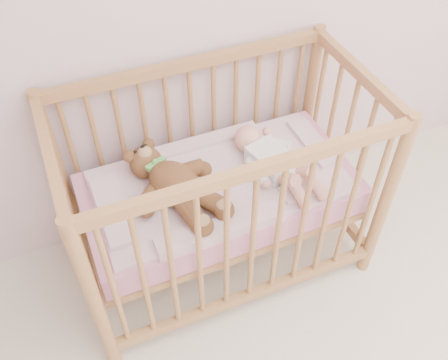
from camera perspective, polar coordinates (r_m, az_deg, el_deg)
name	(u,v)px	position (r m, az deg, el deg)	size (l,w,h in m)	color
crib	(220,191)	(2.27, -0.49, -1.25)	(1.36, 0.76, 1.00)	#B5754C
mattress	(220,193)	(2.28, -0.48, -1.50)	(1.22, 0.62, 0.13)	pink
blanket	(220,182)	(2.22, -0.50, -0.21)	(1.10, 0.58, 0.06)	#D1909F
baby	(272,158)	(2.23, 5.46, 2.51)	(0.27, 0.57, 0.14)	white
teddy_bear	(176,185)	(2.10, -5.55, -0.56)	(0.41, 0.58, 0.16)	brown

